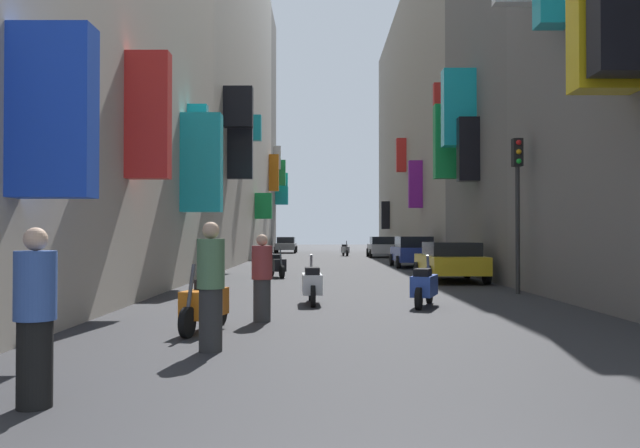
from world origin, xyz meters
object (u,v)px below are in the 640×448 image
(parked_car_grey, at_px, (288,244))
(scooter_white, at_px, (314,284))
(parked_car_silver, at_px, (384,246))
(pedestrian_crossing, at_px, (37,318))
(scooter_orange, at_px, (207,303))
(pedestrian_near_left, at_px, (213,286))
(scooter_silver, at_px, (347,250))
(traffic_light_near_corner, at_px, (520,188))
(scooter_black, at_px, (278,265))
(pedestrian_near_right, at_px, (264,278))
(parked_car_blue, at_px, (415,251))
(parked_car_yellow, at_px, (452,260))
(scooter_blue, at_px, (426,286))

(parked_car_grey, distance_m, scooter_white, 41.40)
(parked_car_silver, bearing_deg, pedestrian_crossing, -100.03)
(scooter_orange, bearing_deg, pedestrian_near_left, -77.62)
(scooter_silver, height_order, traffic_light_near_corner, traffic_light_near_corner)
(scooter_black, height_order, scooter_silver, same)
(pedestrian_near_right, bearing_deg, parked_car_blue, 74.12)
(scooter_orange, relative_size, traffic_light_near_corner, 0.44)
(parked_car_yellow, relative_size, pedestrian_near_left, 2.39)
(scooter_white, bearing_deg, parked_car_yellow, 57.33)
(scooter_blue, height_order, pedestrian_near_left, pedestrian_near_left)
(parked_car_silver, bearing_deg, parked_car_grey, 124.23)
(scooter_blue, bearing_deg, scooter_white, 167.65)
(parked_car_yellow, relative_size, scooter_blue, 2.36)
(scooter_white, bearing_deg, traffic_light_near_corner, 24.65)
(scooter_orange, xyz_separation_m, traffic_light_near_corner, (7.22, 6.70, 2.39))
(parked_car_grey, height_order, traffic_light_near_corner, traffic_light_near_corner)
(scooter_orange, bearing_deg, parked_car_yellow, 60.89)
(parked_car_silver, xyz_separation_m, pedestrian_crossing, (-6.98, -39.44, 0.07))
(pedestrian_crossing, relative_size, pedestrian_near_left, 0.94)
(scooter_orange, height_order, scooter_silver, same)
(scooter_black, bearing_deg, parked_car_silver, 74.37)
(parked_car_yellow, xyz_separation_m, pedestrian_near_right, (-5.51, -10.22, 0.08))
(pedestrian_near_left, distance_m, pedestrian_near_right, 3.04)
(parked_car_blue, xyz_separation_m, pedestrian_crossing, (-7.20, -25.65, 0.04))
(scooter_white, bearing_deg, pedestrian_crossing, -105.43)
(parked_car_silver, height_order, parked_car_blue, parked_car_blue)
(scooter_blue, bearing_deg, scooter_silver, 90.73)
(pedestrian_near_right, bearing_deg, pedestrian_crossing, -104.97)
(parked_car_blue, relative_size, pedestrian_crossing, 2.56)
(scooter_blue, relative_size, pedestrian_near_left, 1.01)
(scooter_black, bearing_deg, scooter_orange, -91.16)
(scooter_orange, height_order, pedestrian_crossing, pedestrian_crossing)
(scooter_orange, distance_m, pedestrian_crossing, 4.76)
(parked_car_yellow, distance_m, pedestrian_near_left, 14.50)
(scooter_white, height_order, scooter_silver, same)
(parked_car_grey, height_order, scooter_silver, parked_car_grey)
(scooter_blue, bearing_deg, pedestrian_near_left, -124.81)
(parked_car_silver, height_order, scooter_white, parked_car_silver)
(parked_car_silver, xyz_separation_m, scooter_orange, (-6.24, -34.75, -0.30))
(parked_car_grey, relative_size, pedestrian_near_left, 2.50)
(parked_car_yellow, height_order, pedestrian_near_right, pedestrian_near_right)
(scooter_white, distance_m, scooter_black, 9.35)
(scooter_silver, bearing_deg, parked_car_silver, -47.33)
(scooter_white, bearing_deg, scooter_black, 98.85)
(parked_car_grey, xyz_separation_m, parked_car_blue, (7.52, -24.52, 0.06))
(parked_car_blue, bearing_deg, parked_car_yellow, -90.71)
(parked_car_yellow, bearing_deg, pedestrian_crossing, -113.75)
(parked_car_yellow, height_order, scooter_orange, parked_car_yellow)
(scooter_blue, distance_m, scooter_orange, 5.55)
(parked_car_yellow, bearing_deg, scooter_black, 161.62)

